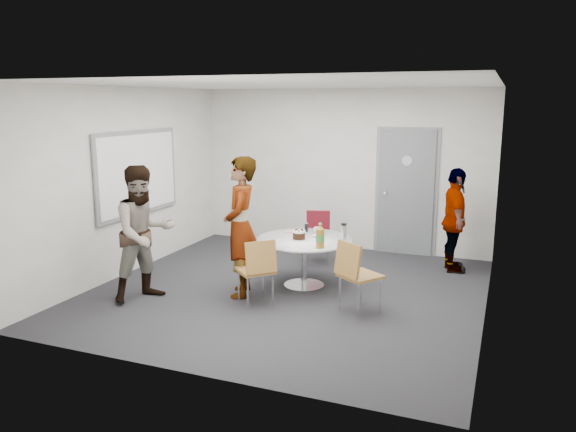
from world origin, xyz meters
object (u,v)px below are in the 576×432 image
at_px(chair_far, 318,232).
at_px(chair_near_left, 258,266).
at_px(person_left, 144,233).
at_px(person_main, 241,227).
at_px(person_right, 455,220).
at_px(table, 306,245).
at_px(door, 406,192).
at_px(chair_near_right, 355,270).
at_px(whiteboard, 138,173).

bearing_deg(chair_far, chair_near_left, 71.54).
bearing_deg(chair_near_left, person_left, 144.71).
xyz_separation_m(person_main, person_right, (2.46, 2.10, -0.13)).
xyz_separation_m(table, chair_far, (-0.23, 1.21, -0.10)).
relative_size(chair_far, person_left, 0.47).
xyz_separation_m(table, person_main, (-0.68, -0.60, 0.32)).
xyz_separation_m(door, chair_near_right, (-0.07, -2.94, -0.49)).
distance_m(table, chair_near_right, 1.12).
bearing_deg(chair_far, table, 84.19).
bearing_deg(whiteboard, person_left, -52.17).
relative_size(table, person_main, 0.71).
height_order(chair_near_right, person_right, person_right).
relative_size(door, person_left, 1.23).
relative_size(whiteboard, person_left, 1.11).
height_order(chair_far, person_left, person_left).
bearing_deg(chair_near_left, whiteboard, 113.70).
xyz_separation_m(chair_near_right, person_right, (0.92, 2.20, 0.23)).
bearing_deg(table, person_left, -145.81).
bearing_deg(door, person_main, -119.61).
bearing_deg(whiteboard, chair_far, 27.72).
distance_m(whiteboard, chair_far, 2.87).
bearing_deg(person_right, person_left, 112.72).
bearing_deg(table, chair_near_right, -39.09).
relative_size(door, table, 1.65).
xyz_separation_m(table, person_right, (1.79, 1.50, 0.19)).
distance_m(person_main, person_left, 1.22).
relative_size(door, chair_far, 2.61).
distance_m(table, person_left, 2.13).
relative_size(whiteboard, table, 1.47).
distance_m(chair_near_left, chair_far, 2.12).
bearing_deg(whiteboard, table, 1.09).
xyz_separation_m(chair_near_right, person_main, (-1.54, 0.10, 0.37)).
xyz_separation_m(door, whiteboard, (-3.56, -2.28, 0.42)).
height_order(door, chair_near_right, door).
xyz_separation_m(door, table, (-0.93, -2.23, -0.44)).
bearing_deg(chair_far, door, -155.51).
height_order(table, person_left, person_left).
xyz_separation_m(chair_near_right, person_left, (-2.61, -0.48, 0.32)).
height_order(door, chair_far, door).
relative_size(chair_near_left, person_left, 0.50).
bearing_deg(person_right, chair_near_left, 124.64).
height_order(chair_near_left, person_main, person_main).
bearing_deg(door, person_right, -40.83).
bearing_deg(whiteboard, door, 32.66).
xyz_separation_m(whiteboard, person_main, (1.95, -0.55, -0.54)).
bearing_deg(person_main, person_left, -82.35).
distance_m(whiteboard, chair_near_right, 3.67).
height_order(chair_near_left, person_right, person_right).
bearing_deg(table, person_main, -138.30).
height_order(person_main, person_right, person_main).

